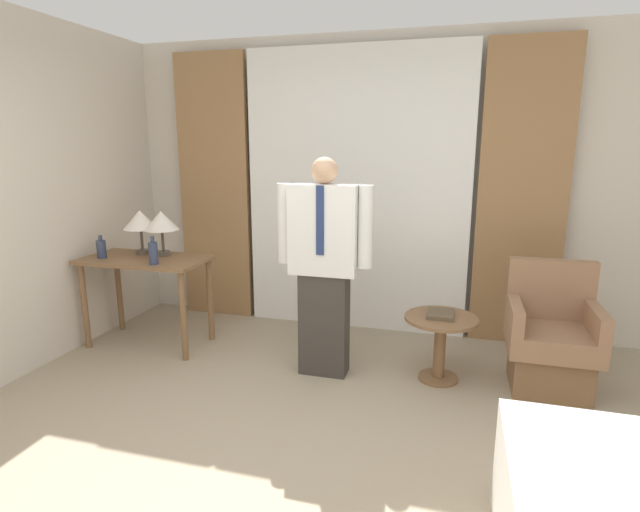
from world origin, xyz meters
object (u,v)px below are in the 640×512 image
at_px(person, 324,262).
at_px(side_table, 440,337).
at_px(book, 440,314).
at_px(desk, 146,272).
at_px(table_lamp_right, 161,222).
at_px(bottle_near_edge, 101,249).
at_px(bottle_by_lamp, 153,253).
at_px(armchair, 550,342).
at_px(table_lamp_left, 140,221).

height_order(person, side_table, person).
height_order(side_table, book, book).
xyz_separation_m(desk, table_lamp_right, (0.10, 0.12, 0.43)).
xyz_separation_m(bottle_near_edge, side_table, (2.83, 0.08, -0.52)).
height_order(table_lamp_right, bottle_by_lamp, table_lamp_right).
distance_m(bottle_near_edge, book, 2.85).
xyz_separation_m(desk, armchair, (3.25, 0.08, -0.31)).
bearing_deg(book, side_table, -65.15).
xyz_separation_m(table_lamp_left, table_lamp_right, (0.21, 0.00, 0.00)).
xyz_separation_m(desk, table_lamp_left, (-0.10, 0.12, 0.43)).
bearing_deg(side_table, bottle_by_lamp, -175.96).
bearing_deg(armchair, bottle_by_lamp, -175.02).
distance_m(desk, side_table, 2.50).
height_order(table_lamp_right, person, person).
xyz_separation_m(person, side_table, (0.86, 0.11, -0.54)).
distance_m(person, book, 0.94).
height_order(table_lamp_left, side_table, table_lamp_left).
relative_size(table_lamp_right, bottle_near_edge, 2.00).
height_order(desk, table_lamp_right, table_lamp_right).
relative_size(desk, book, 4.62).
xyz_separation_m(armchair, book, (-0.78, -0.08, 0.17)).
relative_size(table_lamp_right, book, 1.69).
xyz_separation_m(bottle_by_lamp, book, (2.26, 0.18, -0.37)).
distance_m(bottle_by_lamp, armchair, 3.10).
bearing_deg(bottle_by_lamp, bottle_near_edge, 171.56).
height_order(table_lamp_left, bottle_by_lamp, table_lamp_left).
xyz_separation_m(table_lamp_left, bottle_near_edge, (-0.25, -0.22, -0.22)).
distance_m(table_lamp_right, bottle_near_edge, 0.55).
distance_m(table_lamp_left, book, 2.64).
bearing_deg(table_lamp_left, bottle_near_edge, -138.07).
height_order(desk, side_table, desk).
distance_m(bottle_by_lamp, side_table, 2.34).
xyz_separation_m(person, armchair, (1.63, 0.21, -0.54)).
xyz_separation_m(bottle_by_lamp, side_table, (2.27, 0.16, -0.54)).
distance_m(desk, bottle_by_lamp, 0.36).
relative_size(table_lamp_left, person, 0.24).
xyz_separation_m(table_lamp_right, bottle_near_edge, (-0.46, -0.22, -0.22)).
bearing_deg(table_lamp_left, table_lamp_right, 0.00).
bearing_deg(desk, armchair, 1.40).
height_order(bottle_by_lamp, book, bottle_by_lamp).
relative_size(side_table, book, 2.31).
xyz_separation_m(person, book, (0.85, 0.13, -0.37)).
xyz_separation_m(armchair, side_table, (-0.77, -0.10, -0.01)).
height_order(bottle_by_lamp, side_table, bottle_by_lamp).
distance_m(table_lamp_left, bottle_near_edge, 0.40).
xyz_separation_m(bottle_near_edge, armchair, (3.60, 0.18, -0.52)).
distance_m(table_lamp_right, book, 2.44).
relative_size(desk, person, 0.65).
height_order(table_lamp_right, armchair, table_lamp_right).
relative_size(bottle_near_edge, bottle_by_lamp, 0.84).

